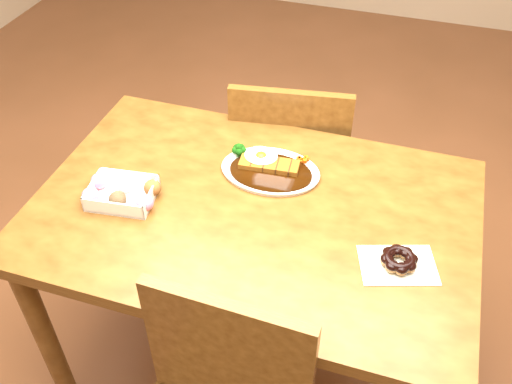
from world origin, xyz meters
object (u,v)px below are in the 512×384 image
(chair_far, at_px, (291,164))
(donut_box, at_px, (122,192))
(table, at_px, (253,232))
(katsu_curry_plate, at_px, (269,168))
(pon_de_ring, at_px, (399,260))

(chair_far, bearing_deg, donut_box, 53.26)
(table, height_order, donut_box, donut_box)
(table, xyz_separation_m, chair_far, (-0.03, 0.54, -0.17))
(katsu_curry_plate, relative_size, pon_de_ring, 1.33)
(katsu_curry_plate, bearing_deg, chair_far, 93.90)
(katsu_curry_plate, relative_size, donut_box, 1.37)
(chair_far, distance_m, pon_de_ring, 0.81)
(katsu_curry_plate, bearing_deg, table, -88.94)
(katsu_curry_plate, height_order, donut_box, katsu_curry_plate)
(donut_box, height_order, pon_de_ring, donut_box)
(katsu_curry_plate, distance_m, donut_box, 0.42)
(katsu_curry_plate, distance_m, pon_de_ring, 0.47)
(chair_far, height_order, pon_de_ring, chair_far)
(table, distance_m, katsu_curry_plate, 0.19)
(donut_box, bearing_deg, chair_far, 62.15)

